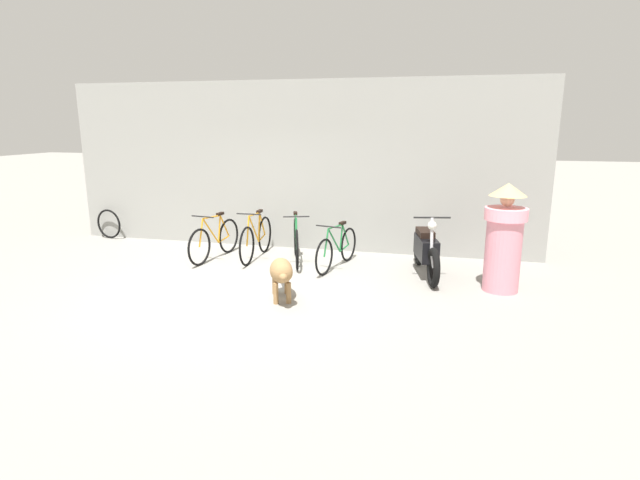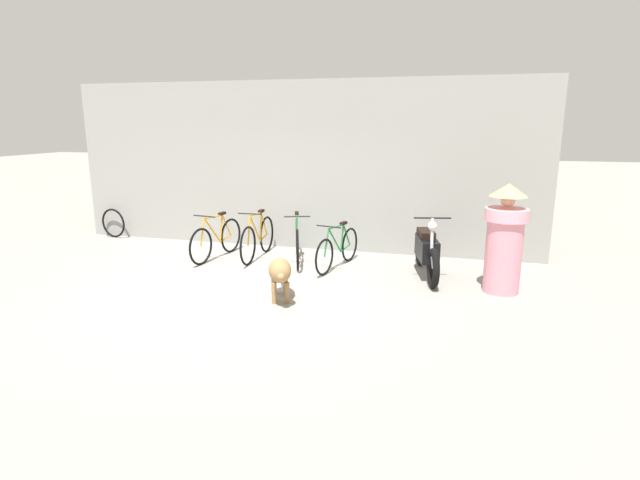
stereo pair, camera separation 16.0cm
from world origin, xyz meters
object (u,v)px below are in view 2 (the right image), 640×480
(bicycle_1, at_px, (258,238))
(bicycle_3, at_px, (338,249))
(person_in_robes, at_px, (505,238))
(stray_dog, at_px, (280,272))
(bicycle_2, at_px, (297,241))
(motorcycle, at_px, (427,251))
(spare_tire_left, at_px, (113,223))
(bicycle_0, at_px, (217,239))

(bicycle_1, bearing_deg, bicycle_3, 80.53)
(bicycle_3, height_order, person_in_robes, person_in_robes)
(bicycle_1, xyz_separation_m, stray_dog, (1.18, -2.08, 0.05))
(bicycle_2, bearing_deg, bicycle_3, 57.59)
(bicycle_1, relative_size, motorcycle, 0.91)
(stray_dog, relative_size, spare_tire_left, 1.79)
(bicycle_3, xyz_separation_m, person_in_robes, (2.68, -0.61, 0.49))
(motorcycle, xyz_separation_m, person_in_robes, (1.15, -0.52, 0.41))
(bicycle_0, relative_size, spare_tire_left, 2.53)
(bicycle_1, xyz_separation_m, motorcycle, (3.14, -0.32, 0.04))
(motorcycle, height_order, stray_dog, motorcycle)
(motorcycle, distance_m, spare_tire_left, 7.01)
(bicycle_1, relative_size, bicycle_2, 1.02)
(bicycle_1, xyz_separation_m, bicycle_2, (0.79, -0.03, -0.00))
(bicycle_2, bearing_deg, spare_tire_left, -118.67)
(bicycle_0, bearing_deg, spare_tire_left, -100.54)
(bicycle_2, bearing_deg, person_in_robes, 58.78)
(stray_dog, bearing_deg, motorcycle, 110.76)
(bicycle_3, distance_m, person_in_robes, 2.79)
(stray_dog, xyz_separation_m, person_in_robes, (3.11, 1.24, 0.40))
(bicycle_0, height_order, stray_dog, bicycle_0)
(bicycle_2, relative_size, bicycle_3, 1.04)
(bicycle_0, relative_size, bicycle_2, 1.00)
(bicycle_3, xyz_separation_m, motorcycle, (1.54, -0.08, 0.08))
(bicycle_0, relative_size, bicycle_3, 1.04)
(person_in_robes, bearing_deg, spare_tire_left, -4.28)
(bicycle_2, height_order, spare_tire_left, bicycle_2)
(bicycle_1, distance_m, bicycle_3, 1.62)
(stray_dog, bearing_deg, bicycle_1, -171.67)
(bicycle_2, relative_size, spare_tire_left, 2.54)
(bicycle_1, bearing_deg, spare_tire_left, -103.14)
(bicycle_2, bearing_deg, bicycle_1, -110.52)
(bicycle_3, height_order, spare_tire_left, bicycle_3)
(bicycle_2, distance_m, spare_tire_left, 4.65)
(stray_dog, height_order, spare_tire_left, stray_dog)
(person_in_robes, xyz_separation_m, spare_tire_left, (-8.06, 1.66, -0.51))
(bicycle_0, xyz_separation_m, motorcycle, (3.89, -0.13, 0.06))
(motorcycle, bearing_deg, person_in_robes, 52.78)
(person_in_robes, height_order, spare_tire_left, person_in_robes)
(bicycle_0, xyz_separation_m, person_in_robes, (5.04, -0.65, 0.47))
(spare_tire_left, bearing_deg, bicycle_1, -12.20)
(bicycle_2, height_order, person_in_robes, person_in_robes)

